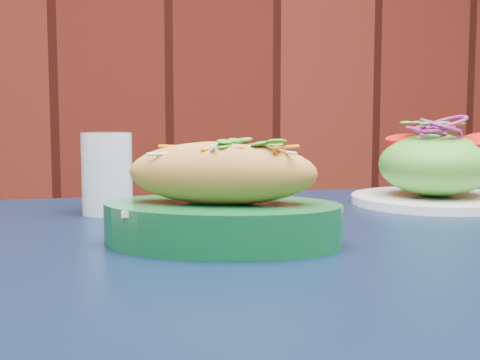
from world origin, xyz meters
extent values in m
cube|color=black|center=(0.39, 1.26, 0.73)|extent=(0.82, 0.82, 0.03)
cube|color=white|center=(0.25, 1.24, 0.79)|extent=(0.20, 0.15, 0.01)
ellipsoid|color=#CD8A41|center=(0.25, 1.24, 0.82)|extent=(0.21, 0.14, 0.06)
cylinder|color=white|center=(0.60, 1.46, 0.76)|extent=(0.24, 0.24, 0.01)
ellipsoid|color=#4C992D|center=(0.60, 1.46, 0.81)|extent=(0.16, 0.16, 0.09)
cylinder|color=red|center=(0.65, 1.43, 0.85)|extent=(0.05, 0.05, 0.01)
cylinder|color=red|center=(0.57, 1.50, 0.85)|extent=(0.05, 0.05, 0.01)
cylinder|color=red|center=(0.60, 1.51, 0.85)|extent=(0.05, 0.05, 0.01)
torus|color=#851D64|center=(0.60, 1.46, 0.86)|extent=(0.06, 0.06, 0.01)
torus|color=#851D64|center=(0.60, 1.46, 0.86)|extent=(0.06, 0.06, 0.01)
torus|color=#851D64|center=(0.60, 1.46, 0.87)|extent=(0.06, 0.06, 0.01)
torus|color=#851D64|center=(0.60, 1.46, 0.87)|extent=(0.06, 0.06, 0.01)
torus|color=#851D64|center=(0.60, 1.46, 0.87)|extent=(0.06, 0.06, 0.01)
cylinder|color=silver|center=(0.14, 1.47, 0.80)|extent=(0.07, 0.07, 0.11)
camera|label=1|loc=(0.12, 0.59, 0.89)|focal=50.00mm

